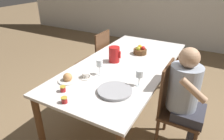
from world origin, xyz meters
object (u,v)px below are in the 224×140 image
Objects in this scene: wine_glass_water at (100,64)px; teacup_near_person at (86,75)px; chair_person_side at (174,107)px; red_pitcher at (114,54)px; chair_opposite at (97,60)px; serving_tray at (115,91)px; bread_plate at (68,78)px; fruit_bowl at (140,51)px; jam_jar_red at (63,89)px; person_seated at (186,95)px; jam_jar_amber at (64,100)px; wine_glass_juice at (139,75)px.

wine_glass_water is 1.22× the size of teacup_near_person.
chair_person_side is 0.94m from red_pitcher.
serving_tray is (0.90, -1.06, 0.27)m from chair_opposite.
chair_opposite is 0.79m from red_pitcher.
bread_plate is at bearing -161.39° from chair_opposite.
teacup_near_person is (-0.06, -0.52, -0.07)m from red_pitcher.
red_pitcher is at bearing -128.16° from chair_opposite.
chair_opposite is 1.21m from bread_plate.
chair_opposite is at bearing 177.36° from fruit_bowl.
wine_glass_water is at bearing -101.37° from fruit_bowl.
chair_person_side is at bearing 34.25° from jam_jar_red.
person_seated reaches higher than jam_jar_red.
chair_person_side is 1.15m from jam_jar_amber.
red_pitcher is at bearing 83.21° from teacup_near_person.
teacup_near_person is at bearing -168.12° from wine_glass_juice.
chair_person_side is 6.81× the size of teacup_near_person.
wine_glass_juice is 0.87m from fruit_bowl.
teacup_near_person is at bearing 102.57° from jam_jar_amber.
jam_jar_amber is at bearing -127.94° from wine_glass_juice.
person_seated is 1.20m from jam_jar_red.
bread_plate is at bearing -109.01° from fruit_bowl.
teacup_near_person is 0.96m from fruit_bowl.
jam_jar_red is 0.30× the size of fruit_bowl.
jam_jar_amber is (-0.30, -0.36, 0.02)m from serving_tray.
jam_jar_red is (-0.12, -0.47, -0.10)m from wine_glass_water.
serving_tray is at bearing -14.75° from teacup_near_person.
bread_plate is 0.39m from jam_jar_amber.
chair_person_side is 0.22m from person_seated.
chair_opposite is 6.81× the size of teacup_near_person.
fruit_bowl is (-0.75, 0.64, 0.11)m from person_seated.
wine_glass_water is 1.04× the size of wine_glass_juice.
jam_jar_red is 1.28m from fruit_bowl.
person_seated is at bearing 33.29° from serving_tray.
chair_opposite is 17.79× the size of jam_jar_amber.
red_pitcher reaches higher than teacup_near_person.
person_seated is 21.58× the size of jam_jar_red.
red_pitcher is 0.53m from teacup_near_person.
wine_glass_juice is 3.07× the size of jam_jar_red.
teacup_near_person is 2.61× the size of jam_jar_red.
wine_glass_juice is 1.18× the size of teacup_near_person.
serving_tray is (0.32, -0.24, -0.11)m from wine_glass_water.
fruit_bowl is at bearing 110.96° from wine_glass_juice.
serving_tray is 1.04m from fruit_bowl.
jam_jar_red is at bearing -160.15° from chair_opposite.
person_seated is 6.78× the size of wine_glass_water.
jam_jar_amber is (0.23, -0.31, 0.00)m from bread_plate.
red_pitcher is 3.54× the size of jam_jar_red.
wine_glass_water is at bearing -144.54° from chair_opposite.
wine_glass_juice reaches higher than bread_plate.
wine_glass_juice is 0.74m from jam_jar_amber.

